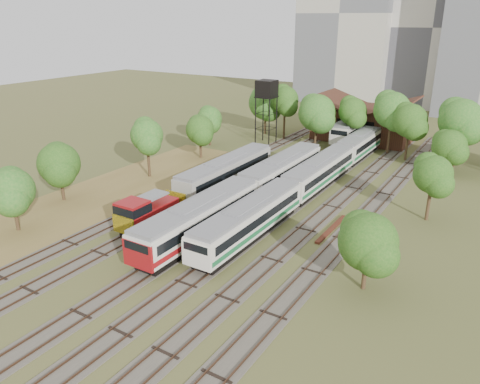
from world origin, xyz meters
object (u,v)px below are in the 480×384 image
Objects in this scene: railcar_red_set at (246,192)px; shunter_locomotive at (145,213)px; railcar_green_set at (320,172)px; water_tower at (267,90)px.

railcar_red_set is 4.27× the size of shunter_locomotive.
railcar_green_set reaches higher than shunter_locomotive.
water_tower is at bearing 99.76° from shunter_locomotive.
railcar_red_set is 30.44m from water_tower.
water_tower is (-12.31, 26.98, 6.85)m from railcar_red_set.
shunter_locomotive is (-6.00, -9.71, -0.35)m from railcar_red_set.
railcar_red_set is at bearing -109.33° from railcar_green_set.
railcar_green_set is (4.00, 11.40, -0.14)m from railcar_red_set.
railcar_red_set is at bearing 58.29° from shunter_locomotive.
railcar_red_set is at bearing -65.48° from water_tower.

